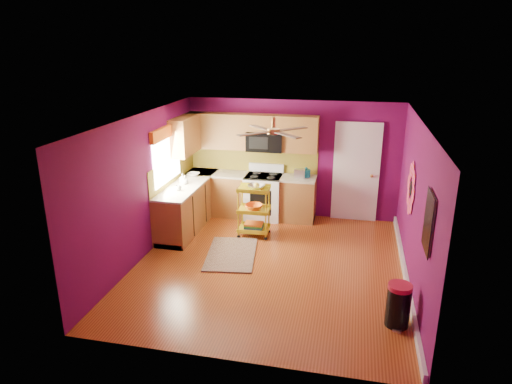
# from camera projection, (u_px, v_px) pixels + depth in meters

# --- Properties ---
(ground) EXTENTS (5.00, 5.00, 0.00)m
(ground) POSITION_uv_depth(u_px,v_px,m) (270.00, 265.00, 7.80)
(ground) COLOR maroon
(ground) RESTS_ON ground
(room_envelope) EXTENTS (4.54, 5.04, 2.52)m
(room_envelope) POSITION_uv_depth(u_px,v_px,m) (272.00, 174.00, 7.28)
(room_envelope) COLOR #5F0A48
(room_envelope) RESTS_ON ground
(lower_cabinets) EXTENTS (2.81, 2.31, 0.94)m
(lower_cabinets) POSITION_uv_depth(u_px,v_px,m) (223.00, 201.00, 9.62)
(lower_cabinets) COLOR brown
(lower_cabinets) RESTS_ON ground
(electric_range) EXTENTS (0.76, 0.66, 1.13)m
(electric_range) POSITION_uv_depth(u_px,v_px,m) (264.00, 196.00, 9.77)
(electric_range) COLOR white
(electric_range) RESTS_ON ground
(upper_cabinetry) EXTENTS (2.80, 2.30, 1.26)m
(upper_cabinetry) POSITION_uv_depth(u_px,v_px,m) (231.00, 134.00, 9.49)
(upper_cabinetry) COLOR brown
(upper_cabinetry) RESTS_ON ground
(left_window) EXTENTS (0.08, 1.35, 1.08)m
(left_window) POSITION_uv_depth(u_px,v_px,m) (166.00, 146.00, 8.67)
(left_window) COLOR white
(left_window) RESTS_ON ground
(panel_door) EXTENTS (0.95, 0.11, 2.15)m
(panel_door) POSITION_uv_depth(u_px,v_px,m) (356.00, 173.00, 9.49)
(panel_door) COLOR white
(panel_door) RESTS_ON ground
(right_wall_art) EXTENTS (0.04, 2.74, 1.04)m
(right_wall_art) POSITION_uv_depth(u_px,v_px,m) (418.00, 202.00, 6.58)
(right_wall_art) COLOR black
(right_wall_art) RESTS_ON ground
(ceiling_fan) EXTENTS (1.01, 1.01, 0.26)m
(ceiling_fan) POSITION_uv_depth(u_px,v_px,m) (274.00, 131.00, 7.26)
(ceiling_fan) COLOR #BF8C3F
(ceiling_fan) RESTS_ON ground
(shag_rug) EXTENTS (1.03, 1.48, 0.02)m
(shag_rug) POSITION_uv_depth(u_px,v_px,m) (231.00, 254.00, 8.19)
(shag_rug) COLOR black
(shag_rug) RESTS_ON ground
(rolling_cart) EXTENTS (0.61, 0.45, 1.09)m
(rolling_cart) POSITION_uv_depth(u_px,v_px,m) (254.00, 209.00, 8.82)
(rolling_cart) COLOR gold
(rolling_cart) RESTS_ON ground
(trash_can) EXTENTS (0.41, 0.41, 0.61)m
(trash_can) POSITION_uv_depth(u_px,v_px,m) (398.00, 305.00, 6.07)
(trash_can) COLOR black
(trash_can) RESTS_ON ground
(teal_kettle) EXTENTS (0.18, 0.18, 0.21)m
(teal_kettle) POSITION_uv_depth(u_px,v_px,m) (306.00, 173.00, 9.51)
(teal_kettle) COLOR #12778D
(teal_kettle) RESTS_ON lower_cabinets
(toaster) EXTENTS (0.22, 0.15, 0.18)m
(toaster) POSITION_uv_depth(u_px,v_px,m) (300.00, 173.00, 9.46)
(toaster) COLOR beige
(toaster) RESTS_ON lower_cabinets
(soap_bottle_a) EXTENTS (0.09, 0.10, 0.21)m
(soap_bottle_a) POSITION_uv_depth(u_px,v_px,m) (182.00, 179.00, 9.04)
(soap_bottle_a) COLOR #EA3F72
(soap_bottle_a) RESTS_ON lower_cabinets
(soap_bottle_b) EXTENTS (0.13, 0.13, 0.17)m
(soap_bottle_b) POSITION_uv_depth(u_px,v_px,m) (185.00, 180.00, 9.05)
(soap_bottle_b) COLOR white
(soap_bottle_b) RESTS_ON lower_cabinets
(counter_dish) EXTENTS (0.25, 0.25, 0.06)m
(counter_dish) POSITION_uv_depth(u_px,v_px,m) (193.00, 174.00, 9.60)
(counter_dish) COLOR white
(counter_dish) RESTS_ON lower_cabinets
(counter_cup) EXTENTS (0.12, 0.12, 0.10)m
(counter_cup) POSITION_uv_depth(u_px,v_px,m) (178.00, 188.00, 8.67)
(counter_cup) COLOR white
(counter_cup) RESTS_ON lower_cabinets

